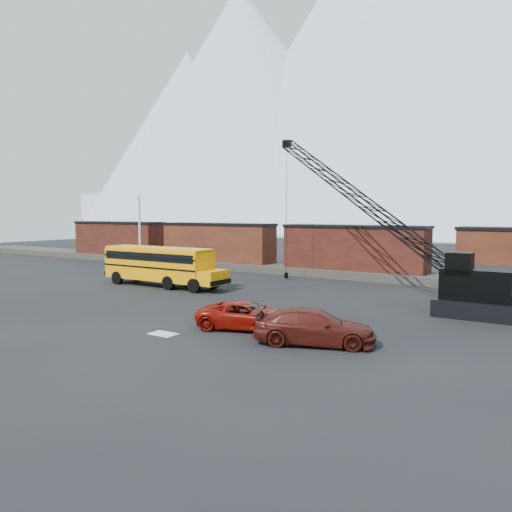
{
  "coord_description": "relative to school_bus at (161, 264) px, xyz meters",
  "views": [
    {
      "loc": [
        17.69,
        -21.87,
        6.03
      ],
      "look_at": [
        -1.26,
        7.16,
        3.0
      ],
      "focal_mm": 35.0,
      "sensor_mm": 36.0,
      "label": 1
    }
  ],
  "objects": [
    {
      "name": "crawler_crane",
      "position": [
        14.6,
        5.58,
        5.36
      ],
      "size": [
        21.04,
        10.06,
        12.6
      ],
      "color": "black",
      "rests_on": "ground"
    },
    {
      "name": "ground",
      "position": [
        10.93,
        -7.8,
        -1.79
      ],
      "size": [
        160.0,
        160.0,
        0.0
      ],
      "primitive_type": "plane",
      "color": "black",
      "rests_on": "ground"
    },
    {
      "name": "boxcar_mid",
      "position": [
        10.93,
        14.2,
        0.97
      ],
      "size": [
        13.7,
        3.1,
        4.17
      ],
      "color": "#541E17",
      "rests_on": "gravel_berm"
    },
    {
      "name": "maroon_suv",
      "position": [
        18.58,
        -9.39,
        -0.98
      ],
      "size": [
        6.04,
        4.15,
        1.62
      ],
      "primitive_type": "imported",
      "rotation": [
        0.0,
        0.0,
        1.94
      ],
      "color": "#4B140D",
      "rests_on": "ground"
    },
    {
      "name": "boxcar_west_far",
      "position": [
        -21.07,
        14.2,
        0.97
      ],
      "size": [
        13.7,
        3.1,
        4.17
      ],
      "color": "#541E17",
      "rests_on": "gravel_berm"
    },
    {
      "name": "gravel_berm",
      "position": [
        10.93,
        14.2,
        -1.44
      ],
      "size": [
        120.0,
        5.0,
        0.7
      ],
      "primitive_type": "cube",
      "color": "#4A443D",
      "rests_on": "ground"
    },
    {
      "name": "boxcar_west_near",
      "position": [
        -5.07,
        14.2,
        0.97
      ],
      "size": [
        13.7,
        3.1,
        4.17
      ],
      "color": "#451713",
      "rests_on": "gravel_berm"
    },
    {
      "name": "utility_pole",
      "position": [
        -13.07,
        10.2,
        2.36
      ],
      "size": [
        1.4,
        0.24,
        8.0
      ],
      "color": "silver",
      "rests_on": "ground"
    },
    {
      "name": "school_bus",
      "position": [
        0.0,
        0.0,
        0.0
      ],
      "size": [
        11.65,
        2.65,
        3.19
      ],
      "color": "#FF9E05",
      "rests_on": "ground"
    },
    {
      "name": "snow_patch",
      "position": [
        11.43,
        -11.8,
        -1.78
      ],
      "size": [
        1.4,
        0.9,
        0.02
      ],
      "primitive_type": "cube",
      "color": "silver",
      "rests_on": "ground"
    },
    {
      "name": "red_pickup",
      "position": [
        14.3,
        -8.62,
        -1.08
      ],
      "size": [
        5.65,
        3.94,
        1.43
      ],
      "primitive_type": "imported",
      "rotation": [
        0.0,
        0.0,
        1.91
      ],
      "color": "#8F0E06",
      "rests_on": "ground"
    }
  ]
}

